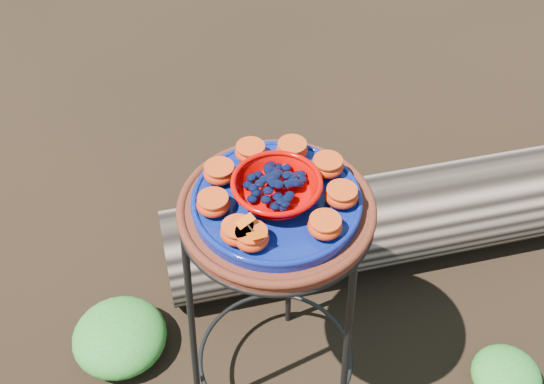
% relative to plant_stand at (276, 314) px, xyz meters
% --- Properties ---
extents(plant_stand, '(0.44, 0.44, 0.70)m').
position_rel_plant_stand_xyz_m(plant_stand, '(0.00, 0.00, 0.00)').
color(plant_stand, black).
rests_on(plant_stand, ground).
extents(terracotta_saucer, '(0.40, 0.40, 0.03)m').
position_rel_plant_stand_xyz_m(terracotta_saucer, '(0.00, 0.00, 0.37)').
color(terracotta_saucer, '#42160A').
rests_on(terracotta_saucer, plant_stand).
extents(cobalt_plate, '(0.34, 0.34, 0.02)m').
position_rel_plant_stand_xyz_m(cobalt_plate, '(0.00, 0.00, 0.39)').
color(cobalt_plate, '#000658').
rests_on(cobalt_plate, terracotta_saucer).
extents(red_bowl, '(0.17, 0.17, 0.05)m').
position_rel_plant_stand_xyz_m(red_bowl, '(0.00, 0.00, 0.43)').
color(red_bowl, '#C80200').
rests_on(red_bowl, cobalt_plate).
extents(glass_gems, '(0.13, 0.13, 0.02)m').
position_rel_plant_stand_xyz_m(glass_gems, '(0.00, 0.00, 0.46)').
color(glass_gems, black).
rests_on(glass_gems, red_bowl).
extents(orange_half_0, '(0.07, 0.07, 0.04)m').
position_rel_plant_stand_xyz_m(orange_half_0, '(-0.03, -0.13, 0.42)').
color(orange_half_0, red).
rests_on(orange_half_0, cobalt_plate).
extents(orange_half_1, '(0.07, 0.07, 0.04)m').
position_rel_plant_stand_xyz_m(orange_half_1, '(0.10, -0.07, 0.42)').
color(orange_half_1, red).
rests_on(orange_half_1, cobalt_plate).
extents(orange_half_2, '(0.07, 0.07, 0.04)m').
position_rel_plant_stand_xyz_m(orange_half_2, '(0.13, 0.01, 0.42)').
color(orange_half_2, red).
rests_on(orange_half_2, cobalt_plate).
extents(orange_half_3, '(0.07, 0.07, 0.04)m').
position_rel_plant_stand_xyz_m(orange_half_3, '(0.09, 0.09, 0.42)').
color(orange_half_3, red).
rests_on(orange_half_3, cobalt_plate).
extents(orange_half_4, '(0.07, 0.07, 0.04)m').
position_rel_plant_stand_xyz_m(orange_half_4, '(0.01, 0.13, 0.42)').
color(orange_half_4, red).
rests_on(orange_half_4, cobalt_plate).
extents(orange_half_5, '(0.07, 0.07, 0.04)m').
position_rel_plant_stand_xyz_m(orange_half_5, '(-0.07, 0.10, 0.42)').
color(orange_half_5, red).
rests_on(orange_half_5, cobalt_plate).
extents(orange_half_6, '(0.07, 0.07, 0.04)m').
position_rel_plant_stand_xyz_m(orange_half_6, '(-0.12, 0.03, 0.42)').
color(orange_half_6, red).
rests_on(orange_half_6, cobalt_plate).
extents(orange_half_7, '(0.07, 0.07, 0.04)m').
position_rel_plant_stand_xyz_m(orange_half_7, '(-0.12, -0.05, 0.42)').
color(orange_half_7, red).
rests_on(orange_half_7, cobalt_plate).
extents(orange_half_8, '(0.07, 0.07, 0.04)m').
position_rel_plant_stand_xyz_m(orange_half_8, '(-0.05, -0.12, 0.42)').
color(orange_half_8, red).
rests_on(orange_half_8, cobalt_plate).
extents(butterfly, '(0.09, 0.08, 0.01)m').
position_rel_plant_stand_xyz_m(butterfly, '(-0.03, -0.13, 0.45)').
color(butterfly, '#DD5009').
rests_on(butterfly, orange_half_0).
extents(driftwood_log, '(1.60, 1.00, 0.29)m').
position_rel_plant_stand_xyz_m(driftwood_log, '(0.34, 0.58, -0.20)').
color(driftwood_log, black).
rests_on(driftwood_log, ground).
extents(foliage_left, '(0.27, 0.27, 0.13)m').
position_rel_plant_stand_xyz_m(foliage_left, '(-0.46, 0.04, -0.28)').
color(foliage_left, '#206F18').
rests_on(foliage_left, ground).
extents(foliage_right, '(0.19, 0.19, 0.10)m').
position_rel_plant_stand_xyz_m(foliage_right, '(0.62, 0.11, -0.30)').
color(foliage_right, '#206F18').
rests_on(foliage_right, ground).
extents(foliage_back, '(0.29, 0.29, 0.15)m').
position_rel_plant_stand_xyz_m(foliage_back, '(-0.18, 0.44, -0.28)').
color(foliage_back, '#206F18').
rests_on(foliage_back, ground).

